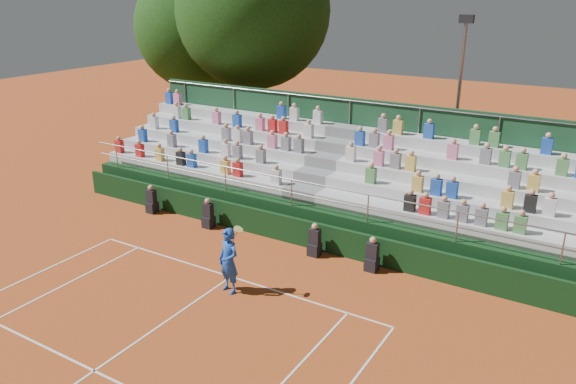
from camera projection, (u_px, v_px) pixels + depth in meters
The scene contains 8 objects.
ground at pixel (231, 277), 17.90m from camera, with size 90.00×90.00×0.00m, color #AB481C.
courtside_wall at pixel (284, 228), 20.30m from camera, with size 20.00×0.15×1.00m, color black.
line_officials at pixel (254, 227), 20.44m from camera, with size 10.12×0.40×1.19m.
grandstand at pixel (326, 188), 22.70m from camera, with size 20.00×5.20×4.40m.
tennis_player at pixel (229, 261), 16.70m from camera, with size 0.95×0.66×2.22m.
tree_west at pixel (197, 28), 31.51m from camera, with size 6.95×6.95×10.06m.
tree_east at pixel (253, 11), 28.72m from camera, with size 7.94×7.94×11.56m.
floodlight_mast at pixel (459, 90), 24.60m from camera, with size 0.60×0.25×7.64m.
Camera 1 is at (9.81, -12.64, 8.66)m, focal length 35.00 mm.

